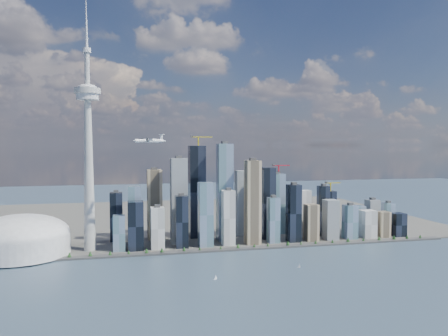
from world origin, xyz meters
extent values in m
plane|color=#33425A|center=(0.00, 0.00, 0.00)|extent=(4000.00, 4000.00, 0.00)
cube|color=#383838|center=(0.00, 250.00, 2.00)|extent=(1100.00, 22.00, 4.00)
cube|color=#4C4C47|center=(0.00, 700.00, 1.50)|extent=(1400.00, 900.00, 3.00)
cylinder|color=#3F2D1E|center=(-390.00, 250.00, 5.20)|extent=(1.00, 1.00, 2.40)
cone|color=#18451C|center=(-390.00, 250.00, 8.80)|extent=(7.20, 7.20, 8.00)
cylinder|color=#3F2D1E|center=(-303.33, 250.00, 5.20)|extent=(1.00, 1.00, 2.40)
cone|color=#18451C|center=(-303.33, 250.00, 8.80)|extent=(7.20, 7.20, 8.00)
cylinder|color=#3F2D1E|center=(-216.67, 250.00, 5.20)|extent=(1.00, 1.00, 2.40)
cone|color=#18451C|center=(-216.67, 250.00, 8.80)|extent=(7.20, 7.20, 8.00)
cylinder|color=#3F2D1E|center=(-130.00, 250.00, 5.20)|extent=(1.00, 1.00, 2.40)
cone|color=#18451C|center=(-130.00, 250.00, 8.80)|extent=(7.20, 7.20, 8.00)
cylinder|color=#3F2D1E|center=(-43.33, 250.00, 5.20)|extent=(1.00, 1.00, 2.40)
cone|color=#18451C|center=(-43.33, 250.00, 8.80)|extent=(7.20, 7.20, 8.00)
cylinder|color=#3F2D1E|center=(43.33, 250.00, 5.20)|extent=(1.00, 1.00, 2.40)
cone|color=#18451C|center=(43.33, 250.00, 8.80)|extent=(7.20, 7.20, 8.00)
cylinder|color=#3F2D1E|center=(130.00, 250.00, 5.20)|extent=(1.00, 1.00, 2.40)
cone|color=#18451C|center=(130.00, 250.00, 8.80)|extent=(7.20, 7.20, 8.00)
cylinder|color=#3F2D1E|center=(216.67, 250.00, 5.20)|extent=(1.00, 1.00, 2.40)
cone|color=#18451C|center=(216.67, 250.00, 8.80)|extent=(7.20, 7.20, 8.00)
cylinder|color=#3F2D1E|center=(303.33, 250.00, 5.20)|extent=(1.00, 1.00, 2.40)
cone|color=#18451C|center=(303.33, 250.00, 8.80)|extent=(7.20, 7.20, 8.00)
cylinder|color=#3F2D1E|center=(390.00, 250.00, 5.20)|extent=(1.00, 1.00, 2.40)
cone|color=#18451C|center=(390.00, 250.00, 8.80)|extent=(7.20, 7.20, 8.00)
cylinder|color=#3F2D1E|center=(476.67, 250.00, 5.20)|extent=(1.00, 1.00, 2.40)
cone|color=#18451C|center=(476.67, 250.00, 8.80)|extent=(7.20, 7.20, 8.00)
cube|color=black|center=(-200.00, 290.00, 57.40)|extent=(34.00, 34.00, 108.79)
cube|color=#678E9C|center=(-200.00, 340.00, 72.23)|extent=(30.00, 30.00, 138.46)
cube|color=silver|center=(-150.00, 290.00, 49.98)|extent=(30.00, 30.00, 93.96)
cube|color=tan|center=(-150.00, 395.00, 89.54)|extent=(36.00, 36.00, 173.08)
cube|color=gray|center=(-95.00, 340.00, 104.37)|extent=(38.00, 38.00, 202.75)
cube|color=black|center=(-95.00, 290.00, 62.34)|extent=(28.00, 28.00, 118.68)
cube|color=#678E9C|center=(-40.00, 290.00, 77.18)|extent=(32.00, 32.00, 148.35)
cube|color=black|center=(-40.00, 395.00, 119.21)|extent=(40.00, 40.00, 232.42)
cube|color=#678E9C|center=(15.00, 340.00, 121.68)|extent=(36.00, 36.00, 237.37)
cube|color=silver|center=(15.00, 290.00, 67.29)|extent=(28.00, 28.00, 128.57)
cube|color=tan|center=(70.00, 290.00, 101.90)|extent=(34.00, 34.00, 197.80)
cube|color=gray|center=(70.00, 395.00, 87.07)|extent=(30.00, 30.00, 168.13)
cube|color=black|center=(125.00, 340.00, 92.01)|extent=(32.00, 32.00, 178.02)
cube|color=#678E9C|center=(125.00, 290.00, 57.40)|extent=(26.00, 26.00, 108.79)
cube|color=black|center=(175.00, 290.00, 72.23)|extent=(30.00, 30.00, 138.46)
cube|color=#678E9C|center=(175.00, 395.00, 82.12)|extent=(34.00, 34.00, 158.24)
cube|color=silver|center=(225.00, 340.00, 62.34)|extent=(28.00, 28.00, 118.68)
cube|color=tan|center=(225.00, 290.00, 47.51)|extent=(30.00, 30.00, 89.01)
cube|color=gray|center=(275.00, 290.00, 52.45)|extent=(32.00, 32.00, 98.90)
cube|color=black|center=(275.00, 340.00, 67.29)|extent=(26.00, 26.00, 128.57)
cube|color=#678E9C|center=(325.00, 290.00, 45.03)|extent=(30.00, 30.00, 84.07)
cube|color=black|center=(325.00, 395.00, 57.40)|extent=(28.00, 28.00, 108.79)
cube|color=#678E9C|center=(375.00, 340.00, 40.09)|extent=(30.00, 30.00, 74.18)
cube|color=silver|center=(375.00, 290.00, 37.62)|extent=(34.00, 34.00, 69.23)
cube|color=tan|center=(420.00, 290.00, 35.14)|extent=(28.00, 28.00, 64.29)
cube|color=gray|center=(420.00, 340.00, 47.51)|extent=(30.00, 30.00, 89.01)
cube|color=black|center=(465.00, 290.00, 32.67)|extent=(32.00, 32.00, 59.34)
cube|color=#678E9C|center=(465.00, 340.00, 42.56)|extent=(26.00, 26.00, 79.12)
cube|color=black|center=(-240.00, 395.00, 62.34)|extent=(30.00, 30.00, 118.68)
cube|color=#678E9C|center=(-240.00, 290.00, 42.56)|extent=(26.00, 26.00, 79.12)
cube|color=gold|center=(-40.00, 395.00, 246.42)|extent=(3.00, 3.00, 22.00)
cube|color=gold|center=(-31.75, 395.00, 257.42)|extent=(55.00, 2.20, 2.20)
cube|color=#383838|center=(-56.50, 395.00, 259.42)|extent=(6.00, 4.00, 4.00)
cube|color=red|center=(175.00, 395.00, 172.24)|extent=(3.00, 3.00, 22.00)
cube|color=red|center=(182.20, 395.00, 183.24)|extent=(48.00, 2.20, 2.20)
cube|color=#383838|center=(160.60, 395.00, 185.24)|extent=(6.00, 4.00, 4.00)
cube|color=gold|center=(325.00, 395.00, 122.79)|extent=(3.00, 3.00, 22.00)
cube|color=gold|center=(331.75, 395.00, 133.79)|extent=(45.00, 2.20, 2.20)
cube|color=#383838|center=(311.50, 395.00, 135.79)|extent=(6.00, 4.00, 4.00)
cone|color=#A2A29D|center=(-300.00, 310.00, 173.00)|extent=(26.00, 26.00, 340.00)
cylinder|color=silver|center=(-300.00, 310.00, 343.00)|extent=(48.00, 48.00, 14.00)
cylinder|color=#A2A29D|center=(-300.00, 310.00, 355.00)|extent=(56.00, 56.00, 12.00)
ellipsoid|color=silver|center=(-300.00, 310.00, 363.00)|extent=(40.00, 40.00, 14.00)
cylinder|color=#A2A29D|center=(-300.00, 310.00, 403.00)|extent=(11.00, 11.00, 80.00)
cylinder|color=silver|center=(-300.00, 310.00, 443.00)|extent=(18.00, 18.00, 10.00)
cone|color=silver|center=(-300.00, 310.00, 501.00)|extent=(7.00, 7.00, 105.00)
cylinder|color=silver|center=(-440.00, 300.00, 25.00)|extent=(200.00, 200.00, 44.00)
ellipsoid|color=silver|center=(-440.00, 300.00, 47.00)|extent=(200.00, 200.00, 84.00)
cylinder|color=silver|center=(-174.36, 206.38, 245.39)|extent=(57.58, 28.38, 7.26)
cone|color=silver|center=(-202.87, 195.15, 245.39)|extent=(10.05, 9.67, 7.26)
cone|color=silver|center=(-144.78, 218.02, 245.39)|extent=(13.22, 10.92, 7.26)
cube|color=silver|center=(-176.47, 205.55, 249.25)|extent=(31.73, 62.47, 1.14)
cylinder|color=silver|center=(-171.89, 193.93, 247.44)|extent=(13.11, 8.38, 4.09)
cylinder|color=silver|center=(-181.04, 217.17, 247.44)|extent=(13.11, 8.38, 4.09)
cylinder|color=#3F3F3F|center=(-178.23, 191.44, 247.44)|extent=(3.64, 8.57, 9.08)
cylinder|color=#3F3F3F|center=(-187.38, 214.67, 247.44)|extent=(3.64, 8.57, 9.08)
cube|color=silver|center=(-147.95, 216.77, 252.66)|extent=(6.25, 3.17, 12.49)
cube|color=silver|center=(-147.95, 216.77, 259.01)|extent=(12.13, 20.84, 0.79)
cube|color=white|center=(-69.91, 48.63, 0.39)|extent=(6.03, 3.38, 0.77)
cylinder|color=#999999|center=(-69.91, 48.63, 4.81)|extent=(0.23, 0.23, 8.66)
cube|color=white|center=(103.01, 84.10, 0.36)|extent=(5.57, 3.52, 0.71)
cylinder|color=#999999|center=(103.01, 84.10, 4.47)|extent=(0.21, 0.21, 8.04)
camera|label=1|loc=(-226.15, -693.13, 236.74)|focal=35.00mm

